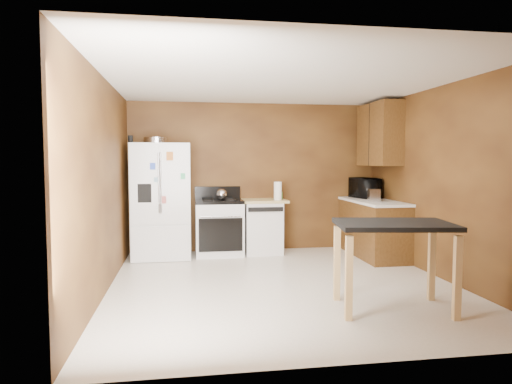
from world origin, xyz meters
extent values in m
plane|color=silver|center=(0.00, 0.00, 0.00)|extent=(4.50, 4.50, 0.00)
plane|color=white|center=(0.00, 0.00, 2.50)|extent=(4.50, 4.50, 0.00)
plane|color=brown|center=(0.00, 2.25, 1.25)|extent=(4.20, 0.00, 4.20)
plane|color=brown|center=(0.00, -2.25, 1.25)|extent=(4.20, 0.00, 4.20)
plane|color=brown|center=(-2.10, 0.00, 1.25)|extent=(0.00, 4.50, 4.50)
plane|color=brown|center=(2.10, 0.00, 1.25)|extent=(0.00, 4.50, 4.50)
cylinder|color=silver|center=(-1.62, 1.88, 1.85)|extent=(0.37, 0.37, 0.09)
cylinder|color=black|center=(-1.99, 1.76, 1.86)|extent=(0.08, 0.08, 0.12)
sphere|color=silver|center=(-0.60, 1.89, 0.99)|extent=(0.18, 0.18, 0.18)
cylinder|color=white|center=(0.31, 1.82, 1.04)|extent=(0.17, 0.17, 0.30)
cylinder|color=green|center=(0.38, 2.03, 0.95)|extent=(0.12, 0.12, 0.12)
cube|color=silver|center=(1.74, 1.31, 1.00)|extent=(0.22, 0.30, 0.19)
imported|color=black|center=(1.83, 1.89, 1.05)|extent=(0.49, 0.62, 0.31)
cube|color=white|center=(-1.55, 1.88, 0.90)|extent=(0.90, 0.75, 1.80)
cube|color=white|center=(-1.78, 1.49, 1.18)|extent=(0.43, 0.02, 1.20)
cube|color=white|center=(-1.32, 1.49, 1.18)|extent=(0.43, 0.02, 1.20)
cube|color=white|center=(-1.55, 1.49, 0.28)|extent=(0.88, 0.02, 0.54)
cube|color=black|center=(-1.78, 1.48, 1.05)|extent=(0.20, 0.01, 0.28)
cylinder|color=silver|center=(-1.56, 1.46, 1.20)|extent=(0.02, 0.02, 0.90)
cylinder|color=silver|center=(-1.54, 1.46, 1.20)|extent=(0.02, 0.02, 0.90)
cube|color=blue|center=(-1.65, 1.46, 1.45)|extent=(0.08, 0.00, 0.10)
cube|color=orange|center=(-1.40, 1.46, 1.60)|extent=(0.10, 0.00, 0.13)
cube|color=#48CB83|center=(-1.21, 1.46, 1.30)|extent=(0.07, 0.00, 0.09)
cube|color=#C35C56|center=(-1.50, 1.46, 0.95)|extent=(0.08, 0.00, 0.11)
cube|color=#86B3C9|center=(-1.60, 1.46, 1.25)|extent=(0.07, 0.00, 0.07)
cube|color=white|center=(-0.64, 1.93, 0.42)|extent=(0.76, 0.65, 0.85)
cube|color=black|center=(-0.64, 1.93, 0.88)|extent=(0.76, 0.65, 0.05)
cube|color=black|center=(-0.64, 2.21, 1.00)|extent=(0.76, 0.06, 0.20)
cube|color=black|center=(-0.64, 1.59, 0.38)|extent=(0.68, 0.02, 0.52)
cylinder|color=silver|center=(-0.64, 1.58, 0.67)|extent=(0.62, 0.02, 0.02)
cylinder|color=black|center=(-0.82, 2.08, 0.91)|extent=(0.17, 0.17, 0.02)
cylinder|color=black|center=(-0.46, 2.08, 0.91)|extent=(0.17, 0.17, 0.02)
cylinder|color=black|center=(-0.82, 1.77, 0.91)|extent=(0.17, 0.17, 0.02)
cylinder|color=black|center=(-0.46, 1.77, 0.91)|extent=(0.17, 0.17, 0.02)
cube|color=white|center=(0.08, 1.95, 0.42)|extent=(0.60, 0.60, 0.85)
cube|color=black|center=(0.08, 1.64, 0.76)|extent=(0.56, 0.02, 0.07)
cube|color=tan|center=(0.08, 1.95, 0.87)|extent=(0.78, 0.62, 0.04)
cube|color=brown|center=(1.80, 1.45, 0.43)|extent=(0.60, 1.55, 0.86)
cube|color=white|center=(1.80, 1.45, 0.88)|extent=(0.63, 1.58, 0.04)
cube|color=brown|center=(1.93, 1.55, 1.95)|extent=(0.35, 1.05, 1.00)
cube|color=black|center=(1.75, 1.55, 1.95)|extent=(0.01, 0.01, 1.00)
cube|color=black|center=(0.92, -1.09, 0.88)|extent=(1.25, 0.93, 0.05)
cube|color=tan|center=(0.46, -0.70, 0.41)|extent=(0.08, 0.08, 0.82)
cube|color=tan|center=(1.48, -0.86, 0.41)|extent=(0.08, 0.08, 0.82)
cube|color=tan|center=(0.36, -1.33, 0.41)|extent=(0.08, 0.08, 0.82)
cube|color=tan|center=(1.38, -1.49, 0.41)|extent=(0.08, 0.08, 0.82)
camera|label=1|loc=(-1.19, -5.43, 1.54)|focal=32.00mm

